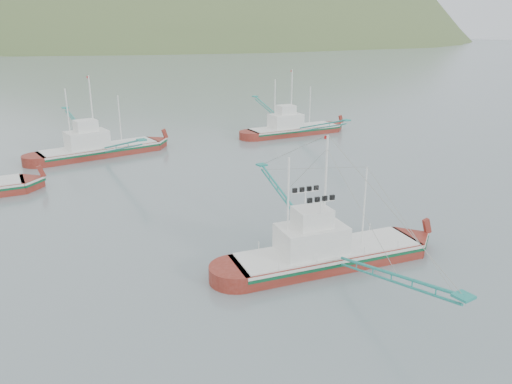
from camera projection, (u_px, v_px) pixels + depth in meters
ground at (299, 253)px, 37.72m from camera, size 1200.00×1200.00×0.00m
main_boat at (327, 241)px, 35.41m from camera, size 14.42×25.01×10.24m
bg_boat_far at (98, 144)px, 65.50m from camera, size 15.54×27.77×11.24m
bg_boat_right at (292, 125)px, 78.41m from camera, size 15.04×26.61×10.80m
headland_right at (227, 43)px, 503.82m from camera, size 684.00×432.00×306.00m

